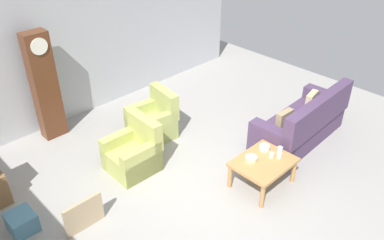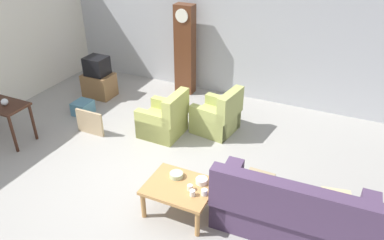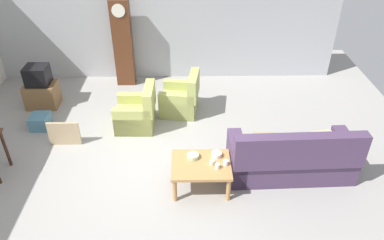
{
  "view_description": "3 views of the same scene",
  "coord_description": "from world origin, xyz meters",
  "px_view_note": "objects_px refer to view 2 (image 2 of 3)",
  "views": [
    {
      "loc": [
        -3.52,
        -3.3,
        4.35
      ],
      "look_at": [
        0.33,
        0.65,
        0.89
      ],
      "focal_mm": 36.63,
      "sensor_mm": 36.0,
      "label": 1
    },
    {
      "loc": [
        2.64,
        -4.22,
        3.91
      ],
      "look_at": [
        0.55,
        0.29,
        1.06
      ],
      "focal_mm": 34.78,
      "sensor_mm": 36.0,
      "label": 2
    },
    {
      "loc": [
        0.53,
        -5.15,
        4.36
      ],
      "look_at": [
        0.61,
        0.08,
        0.9
      ],
      "focal_mm": 34.58,
      "sensor_mm": 36.0,
      "label": 3
    }
  ],
  "objects_px": {
    "couch_floral": "(292,213)",
    "coffee_table_wood": "(180,189)",
    "grandfather_clock": "(185,50)",
    "framed_picture_leaning": "(90,123)",
    "bowl_white_stacked": "(202,181)",
    "tv_stand_cabinet": "(99,85)",
    "cup_blue_rimmed": "(204,192)",
    "cup_cream_tall": "(190,188)",
    "storage_box_blue": "(83,108)",
    "cup_white_porcelain": "(192,193)",
    "glass_dome_cloche": "(5,102)",
    "armchair_olive_near": "(164,121)",
    "bowl_shallow_green": "(176,175)",
    "armchair_olive_far": "(217,117)",
    "tv_crt": "(97,66)"
  },
  "relations": [
    {
      "from": "tv_stand_cabinet",
      "to": "bowl_shallow_green",
      "type": "relative_size",
      "value": 3.45
    },
    {
      "from": "armchair_olive_far",
      "to": "cup_blue_rimmed",
      "type": "bearing_deg",
      "value": -72.76
    },
    {
      "from": "armchair_olive_near",
      "to": "framed_picture_leaning",
      "type": "xyz_separation_m",
      "value": [
        -1.34,
        -0.6,
        -0.06
      ]
    },
    {
      "from": "storage_box_blue",
      "to": "cup_blue_rimmed",
      "type": "distance_m",
      "value": 4.09
    },
    {
      "from": "framed_picture_leaning",
      "to": "cup_cream_tall",
      "type": "bearing_deg",
      "value": -23.97
    },
    {
      "from": "bowl_shallow_green",
      "to": "tv_crt",
      "type": "bearing_deg",
      "value": 142.86
    },
    {
      "from": "grandfather_clock",
      "to": "framed_picture_leaning",
      "type": "height_order",
      "value": "grandfather_clock"
    },
    {
      "from": "armchair_olive_far",
      "to": "cup_white_porcelain",
      "type": "relative_size",
      "value": 10.54
    },
    {
      "from": "coffee_table_wood",
      "to": "cup_blue_rimmed",
      "type": "height_order",
      "value": "cup_blue_rimmed"
    },
    {
      "from": "tv_stand_cabinet",
      "to": "bowl_white_stacked",
      "type": "relative_size",
      "value": 3.99
    },
    {
      "from": "armchair_olive_near",
      "to": "cup_cream_tall",
      "type": "xyz_separation_m",
      "value": [
        1.41,
        -1.82,
        0.21
      ]
    },
    {
      "from": "armchair_olive_near",
      "to": "coffee_table_wood",
      "type": "bearing_deg",
      "value": -55.4
    },
    {
      "from": "cup_white_porcelain",
      "to": "armchair_olive_far",
      "type": "bearing_deg",
      "value": 103.61
    },
    {
      "from": "coffee_table_wood",
      "to": "cup_blue_rimmed",
      "type": "bearing_deg",
      "value": -4.32
    },
    {
      "from": "grandfather_clock",
      "to": "cup_cream_tall",
      "type": "xyz_separation_m",
      "value": [
        1.9,
        -3.77,
        -0.53
      ]
    },
    {
      "from": "armchair_olive_near",
      "to": "tv_stand_cabinet",
      "type": "bearing_deg",
      "value": 158.42
    },
    {
      "from": "storage_box_blue",
      "to": "bowl_shallow_green",
      "type": "height_order",
      "value": "bowl_shallow_green"
    },
    {
      "from": "tv_stand_cabinet",
      "to": "cup_cream_tall",
      "type": "relative_size",
      "value": 8.21
    },
    {
      "from": "storage_box_blue",
      "to": "cup_white_porcelain",
      "type": "bearing_deg",
      "value": -28.56
    },
    {
      "from": "armchair_olive_near",
      "to": "cup_cream_tall",
      "type": "relative_size",
      "value": 11.11
    },
    {
      "from": "grandfather_clock",
      "to": "framed_picture_leaning",
      "type": "xyz_separation_m",
      "value": [
        -0.85,
        -2.55,
        -0.8
      ]
    },
    {
      "from": "framed_picture_leaning",
      "to": "glass_dome_cloche",
      "type": "bearing_deg",
      "value": -143.85
    },
    {
      "from": "cup_cream_tall",
      "to": "armchair_olive_near",
      "type": "bearing_deg",
      "value": 127.81
    },
    {
      "from": "armchair_olive_far",
      "to": "coffee_table_wood",
      "type": "distance_m",
      "value": 2.39
    },
    {
      "from": "coffee_table_wood",
      "to": "glass_dome_cloche",
      "type": "height_order",
      "value": "glass_dome_cloche"
    },
    {
      "from": "bowl_shallow_green",
      "to": "tv_stand_cabinet",
      "type": "bearing_deg",
      "value": 142.86
    },
    {
      "from": "cup_white_porcelain",
      "to": "coffee_table_wood",
      "type": "bearing_deg",
      "value": 155.73
    },
    {
      "from": "armchair_olive_far",
      "to": "cup_white_porcelain",
      "type": "height_order",
      "value": "armchair_olive_far"
    },
    {
      "from": "bowl_white_stacked",
      "to": "glass_dome_cloche",
      "type": "bearing_deg",
      "value": 177.5
    },
    {
      "from": "armchair_olive_near",
      "to": "couch_floral",
      "type": "bearing_deg",
      "value": -28.89
    },
    {
      "from": "glass_dome_cloche",
      "to": "cup_blue_rimmed",
      "type": "xyz_separation_m",
      "value": [
        4.12,
        -0.39,
        -0.32
      ]
    },
    {
      "from": "framed_picture_leaning",
      "to": "cup_blue_rimmed",
      "type": "distance_m",
      "value": 3.23
    },
    {
      "from": "tv_stand_cabinet",
      "to": "glass_dome_cloche",
      "type": "distance_m",
      "value": 2.4
    },
    {
      "from": "armchair_olive_near",
      "to": "bowl_shallow_green",
      "type": "height_order",
      "value": "armchair_olive_near"
    },
    {
      "from": "couch_floral",
      "to": "coffee_table_wood",
      "type": "distance_m",
      "value": 1.57
    },
    {
      "from": "tv_stand_cabinet",
      "to": "cup_blue_rimmed",
      "type": "relative_size",
      "value": 7.81
    },
    {
      "from": "grandfather_clock",
      "to": "bowl_white_stacked",
      "type": "relative_size",
      "value": 12.27
    },
    {
      "from": "glass_dome_cloche",
      "to": "coffee_table_wood",
      "type": "bearing_deg",
      "value": -5.47
    },
    {
      "from": "armchair_olive_far",
      "to": "tv_stand_cabinet",
      "type": "xyz_separation_m",
      "value": [
        -3.11,
        0.32,
        -0.03
      ]
    },
    {
      "from": "couch_floral",
      "to": "cup_cream_tall",
      "type": "xyz_separation_m",
      "value": [
        -1.37,
        -0.28,
        0.17
      ]
    },
    {
      "from": "armchair_olive_far",
      "to": "framed_picture_leaning",
      "type": "bearing_deg",
      "value": -152.56
    },
    {
      "from": "couch_floral",
      "to": "cup_white_porcelain",
      "type": "xyz_separation_m",
      "value": [
        -1.29,
        -0.37,
        0.17
      ]
    },
    {
      "from": "tv_stand_cabinet",
      "to": "cup_blue_rimmed",
      "type": "xyz_separation_m",
      "value": [
        3.85,
        -2.71,
        0.25
      ]
    },
    {
      "from": "tv_stand_cabinet",
      "to": "couch_floral",
      "type": "bearing_deg",
      "value": -25.76
    },
    {
      "from": "framed_picture_leaning",
      "to": "cup_blue_rimmed",
      "type": "height_order",
      "value": "cup_blue_rimmed"
    },
    {
      "from": "armchair_olive_far",
      "to": "armchair_olive_near",
      "type": "bearing_deg",
      "value": -147.87
    },
    {
      "from": "couch_floral",
      "to": "bowl_white_stacked",
      "type": "xyz_separation_m",
      "value": [
        -1.29,
        -0.08,
        0.16
      ]
    },
    {
      "from": "glass_dome_cloche",
      "to": "bowl_shallow_green",
      "type": "distance_m",
      "value": 3.62
    },
    {
      "from": "couch_floral",
      "to": "armchair_olive_near",
      "type": "xyz_separation_m",
      "value": [
        -2.79,
        1.54,
        -0.05
      ]
    },
    {
      "from": "armchair_olive_far",
      "to": "bowl_white_stacked",
      "type": "distance_m",
      "value": 2.27
    }
  ]
}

